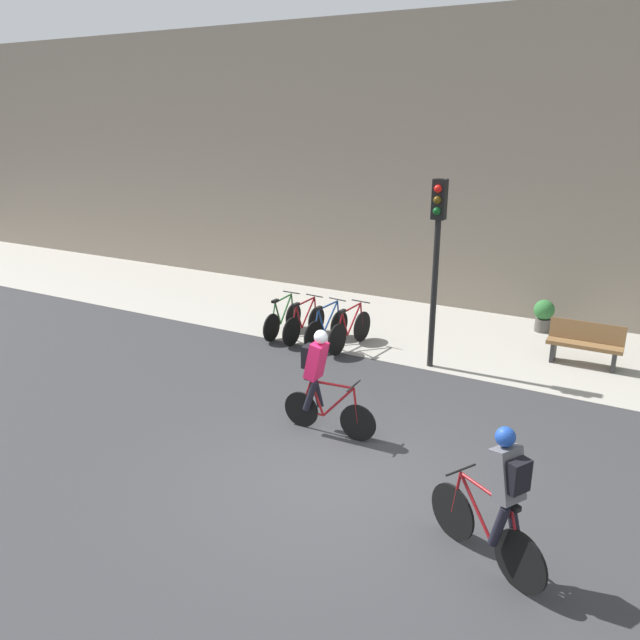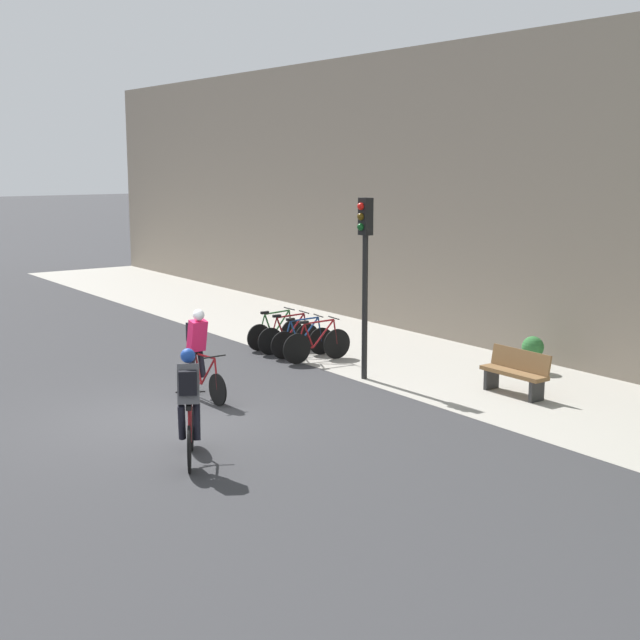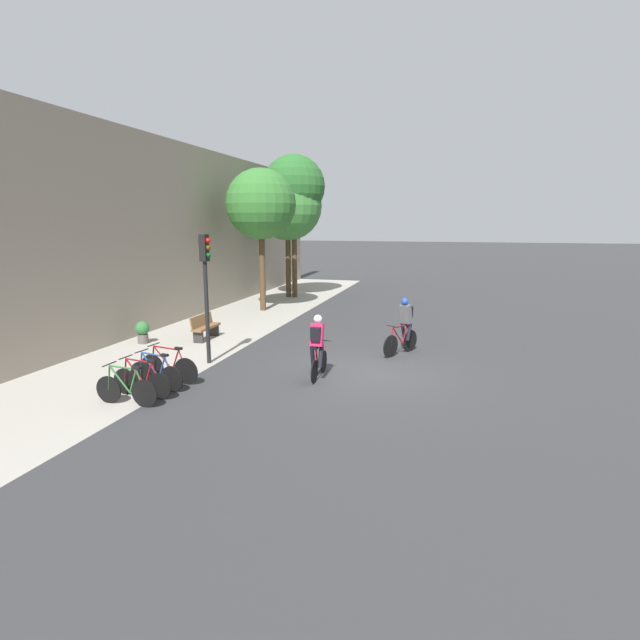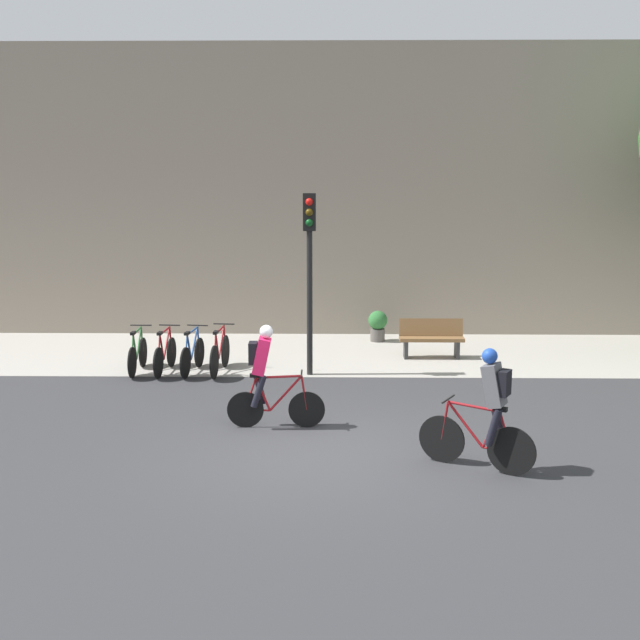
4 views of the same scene
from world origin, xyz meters
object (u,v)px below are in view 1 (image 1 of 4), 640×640
at_px(traffic_light_pole, 437,241).
at_px(potted_plant, 544,314).
at_px(cyclist_pink, 319,377).
at_px(parked_bike_0, 283,319).
at_px(parked_bike_1, 304,323).
at_px(parked_bike_3, 350,330).
at_px(cyclist_grey, 500,498).
at_px(parked_bike_2, 327,327).
at_px(bench, 585,344).

relative_size(traffic_light_pole, potted_plant, 4.85).
bearing_deg(cyclist_pink, traffic_light_pole, 79.77).
xyz_separation_m(parked_bike_0, potted_plant, (5.28, 3.24, 0.04)).
bearing_deg(parked_bike_1, potted_plant, 34.65).
distance_m(cyclist_pink, parked_bike_3, 3.93).
bearing_deg(cyclist_grey, parked_bike_1, 135.88).
height_order(cyclist_pink, parked_bike_3, cyclist_pink).
relative_size(cyclist_grey, parked_bike_2, 1.11).
bearing_deg(traffic_light_pole, parked_bike_3, 175.66).
height_order(cyclist_grey, parked_bike_3, cyclist_grey).
xyz_separation_m(parked_bike_0, parked_bike_3, (1.76, -0.00, 0.02)).
bearing_deg(parked_bike_3, parked_bike_2, 179.98).
height_order(parked_bike_2, bench, parked_bike_2).
distance_m(bench, potted_plant, 2.10).
bearing_deg(potted_plant, parked_bike_0, -148.43).
height_order(cyclist_grey, parked_bike_2, cyclist_grey).
bearing_deg(parked_bike_0, bench, 12.90).
height_order(traffic_light_pole, potted_plant, traffic_light_pole).
distance_m(traffic_light_pole, potted_plant, 4.34).
relative_size(cyclist_pink, cyclist_grey, 0.97).
bearing_deg(potted_plant, bench, -57.54).
xyz_separation_m(parked_bike_1, bench, (5.82, 1.47, 0.07)).
relative_size(parked_bike_0, traffic_light_pole, 0.42).
xyz_separation_m(cyclist_grey, traffic_light_pole, (-2.69, 5.45, 1.67)).
height_order(parked_bike_3, traffic_light_pole, traffic_light_pole).
distance_m(parked_bike_0, bench, 6.57).
relative_size(cyclist_grey, parked_bike_0, 1.12).
bearing_deg(traffic_light_pole, parked_bike_2, 176.67).
xyz_separation_m(cyclist_pink, bench, (3.38, 5.15, -0.48)).
distance_m(parked_bike_0, parked_bike_2, 1.17).
bearing_deg(parked_bike_3, parked_bike_1, -179.99).
height_order(cyclist_grey, parked_bike_1, cyclist_grey).
xyz_separation_m(cyclist_pink, cyclist_grey, (3.32, -1.91, -0.00)).
relative_size(parked_bike_2, potted_plant, 2.08).
distance_m(cyclist_grey, traffic_light_pole, 6.30).
relative_size(cyclist_grey, parked_bike_3, 1.02).
height_order(parked_bike_0, potted_plant, parked_bike_0).
bearing_deg(traffic_light_pole, parked_bike_0, 177.73).
bearing_deg(parked_bike_3, potted_plant, 42.63).
xyz_separation_m(parked_bike_3, bench, (4.65, 1.47, 0.05)).
xyz_separation_m(parked_bike_3, potted_plant, (3.52, 3.24, 0.02)).
xyz_separation_m(cyclist_grey, bench, (0.06, 7.06, -0.48)).
bearing_deg(cyclist_grey, cyclist_pink, 150.05).
bearing_deg(parked_bike_0, potted_plant, 31.57).
distance_m(cyclist_grey, parked_bike_0, 8.48).
height_order(parked_bike_0, parked_bike_3, parked_bike_3).
distance_m(cyclist_grey, potted_plant, 8.92).
bearing_deg(parked_bike_1, bench, 14.15).
distance_m(cyclist_pink, parked_bike_1, 4.45).
xyz_separation_m(cyclist_pink, parked_bike_2, (-1.86, 3.68, -0.55)).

